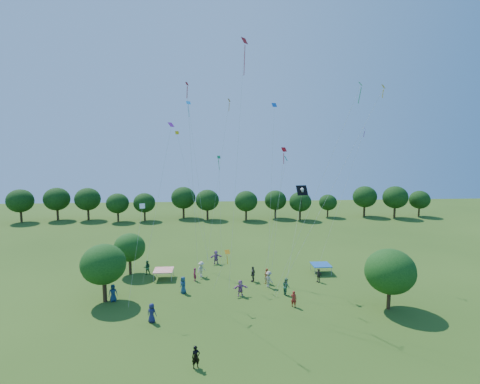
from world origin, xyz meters
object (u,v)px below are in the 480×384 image
(near_tree_north, at_px, (129,247))
(man_in_black, at_px, (196,357))
(near_tree_east, at_px, (390,271))
(tent_red_stripe, at_px, (164,270))
(tent_blue, at_px, (321,265))
(pirate_kite, at_px, (302,192))
(red_high_kite, at_px, (242,85))
(near_tree_west, at_px, (103,264))

(near_tree_north, distance_m, man_in_black, 21.87)
(near_tree_east, bearing_deg, near_tree_north, 156.28)
(tent_red_stripe, xyz_separation_m, man_in_black, (4.50, -17.93, -0.22))
(tent_red_stripe, relative_size, tent_blue, 1.00)
(near_tree_east, relative_size, tent_blue, 2.65)
(man_in_black, bearing_deg, tent_blue, 33.64)
(tent_blue, height_order, pirate_kite, pirate_kite)
(near_tree_north, xyz_separation_m, near_tree_east, (26.63, -11.70, 0.42))
(near_tree_north, relative_size, tent_blue, 2.27)
(red_high_kite, bearing_deg, near_tree_east, -25.35)
(near_tree_east, bearing_deg, pirate_kite, 137.15)
(near_tree_west, relative_size, tent_blue, 2.65)
(near_tree_east, bearing_deg, tent_red_stripe, 156.50)
(tent_blue, bearing_deg, man_in_black, -127.80)
(pirate_kite, bearing_deg, near_tree_north, 165.18)
(near_tree_north, xyz_separation_m, red_high_kite, (13.12, -5.30, 18.31))
(tent_red_stripe, bearing_deg, near_tree_north, 155.13)
(red_high_kite, bearing_deg, near_tree_west, -169.25)
(near_tree_west, xyz_separation_m, red_high_kite, (13.92, 2.64, 17.76))
(tent_blue, height_order, man_in_black, man_in_black)
(pirate_kite, xyz_separation_m, red_high_kite, (-6.49, -0.11, 11.06))
(near_tree_north, bearing_deg, man_in_black, -66.30)
(near_tree_north, height_order, red_high_kite, red_high_kite)
(near_tree_north, height_order, tent_blue, near_tree_north)
(near_tree_north, xyz_separation_m, pirate_kite, (19.61, -5.19, 7.25))
(near_tree_north, relative_size, pirate_kite, 0.51)
(man_in_black, bearing_deg, pirate_kite, 34.94)
(near_tree_west, height_order, tent_blue, near_tree_west)
(near_tree_west, relative_size, near_tree_north, 1.17)
(tent_blue, xyz_separation_m, man_in_black, (-14.35, -18.51, -0.22))
(tent_blue, bearing_deg, near_tree_west, -164.67)
(man_in_black, xyz_separation_m, pirate_kite, (10.88, 14.71, 9.72))
(tent_red_stripe, distance_m, red_high_kite, 22.65)
(near_tree_north, bearing_deg, tent_red_stripe, -24.87)
(near_tree_west, height_order, pirate_kite, pirate_kite)
(near_tree_north, bearing_deg, pirate_kite, -14.82)
(near_tree_north, height_order, man_in_black, near_tree_north)
(near_tree_east, bearing_deg, man_in_black, -155.40)
(tent_blue, bearing_deg, red_high_kite, -158.60)
(near_tree_west, xyz_separation_m, near_tree_north, (0.80, 7.94, -0.55))
(man_in_black, distance_m, red_high_kite, 25.78)
(red_high_kite, bearing_deg, tent_blue, 21.40)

